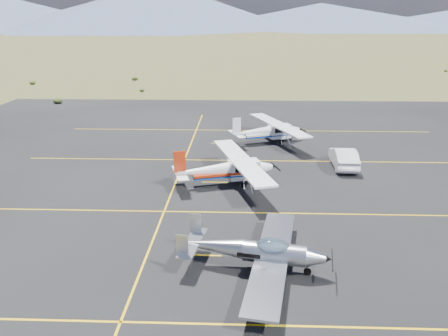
% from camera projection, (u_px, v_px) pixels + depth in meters
% --- Properties ---
extents(ground, '(1600.00, 1600.00, 0.00)m').
position_uv_depth(ground, '(257.00, 227.00, 26.50)').
color(ground, '#383D1C').
rests_on(ground, ground).
extents(apron, '(72.00, 72.00, 0.02)m').
position_uv_depth(apron, '(254.00, 185.00, 33.12)').
color(apron, black).
rests_on(apron, ground).
extents(aircraft_low_wing, '(7.29, 10.06, 2.17)m').
position_uv_depth(aircraft_low_wing, '(257.00, 251.00, 21.67)').
color(aircraft_low_wing, silver).
rests_on(aircraft_low_wing, apron).
extents(aircraft_cessna, '(7.71, 11.41, 2.91)m').
position_uv_depth(aircraft_cessna, '(226.00, 168.00, 32.82)').
color(aircraft_cessna, white).
rests_on(aircraft_cessna, apron).
extents(aircraft_plain, '(7.91, 10.81, 2.81)m').
position_uv_depth(aircraft_plain, '(268.00, 131.00, 44.02)').
color(aircraft_plain, silver).
rests_on(aircraft_plain, apron).
extents(sedan, '(1.96, 5.16, 1.68)m').
position_uv_depth(sedan, '(344.00, 157.00, 36.87)').
color(sedan, white).
rests_on(sedan, apron).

